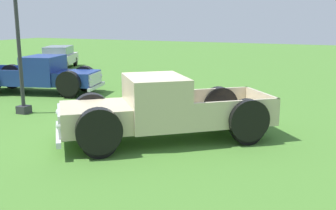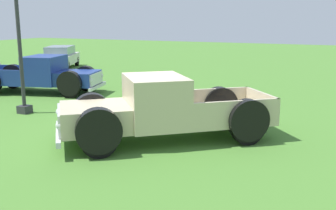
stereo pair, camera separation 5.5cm
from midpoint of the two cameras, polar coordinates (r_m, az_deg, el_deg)
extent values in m
plane|color=#477A2D|center=(10.93, -2.80, -3.74)|extent=(80.00, 80.00, 0.00)
cube|color=#C6B793|center=(9.68, -10.29, -1.75)|extent=(2.28, 2.27, 0.59)
cube|color=silver|center=(9.65, -15.16, -2.03)|extent=(1.16, 0.99, 0.49)
sphere|color=silver|center=(9.02, -15.01, -2.84)|extent=(0.21, 0.21, 0.21)
sphere|color=silver|center=(10.28, -15.07, -0.99)|extent=(0.21, 0.21, 0.21)
cube|color=#C6B793|center=(9.84, -1.64, 0.59)|extent=(2.27, 2.22, 1.23)
cube|color=#8C9EA8|center=(9.66, -5.42, 1.95)|extent=(1.21, 1.02, 0.54)
cube|color=#C6B793|center=(10.53, 8.05, -1.88)|extent=(2.81, 2.87, 0.11)
cube|color=#C6B793|center=(9.70, 10.08, -1.08)|extent=(1.51, 1.78, 0.59)
cube|color=#C6B793|center=(11.22, 6.40, 0.87)|extent=(1.51, 1.78, 0.59)
cube|color=#C6B793|center=(10.92, 13.33, 0.29)|extent=(1.43, 1.21, 0.59)
cylinder|color=black|center=(8.90, -9.70, -4.96)|extent=(0.70, 0.78, 0.81)
cylinder|color=#B7B7BC|center=(8.89, -9.69, -4.98)|extent=(0.41, 0.41, 0.33)
cylinder|color=black|center=(8.84, -9.75, -3.69)|extent=(0.89, 0.98, 1.03)
cylinder|color=black|center=(10.62, -10.66, -2.15)|extent=(0.70, 0.78, 0.81)
cylinder|color=#B7B7BC|center=(10.63, -10.66, -2.13)|extent=(0.41, 0.41, 0.33)
cylinder|color=black|center=(10.58, -10.70, -1.07)|extent=(0.89, 0.98, 1.03)
cylinder|color=black|center=(9.87, 11.52, -3.30)|extent=(0.70, 0.78, 0.81)
cylinder|color=#B7B7BC|center=(9.86, 11.54, -3.32)|extent=(0.41, 0.41, 0.33)
cylinder|color=black|center=(9.82, 11.57, -2.15)|extent=(0.89, 0.98, 1.03)
cylinder|color=black|center=(11.45, 7.52, -0.99)|extent=(0.70, 0.78, 0.81)
cylinder|color=#B7B7BC|center=(11.46, 7.50, -0.98)|extent=(0.41, 0.41, 0.33)
cylinder|color=black|center=(11.40, 7.54, 0.02)|extent=(0.89, 0.98, 1.03)
cube|color=silver|center=(9.74, -15.30, -3.96)|extent=(1.57, 1.33, 0.13)
cube|color=navy|center=(16.47, -12.69, 3.78)|extent=(1.86, 1.85, 0.55)
cube|color=silver|center=(16.19, -10.16, 3.75)|extent=(1.34, 0.41, 0.46)
sphere|color=silver|center=(16.76, -9.52, 4.15)|extent=(0.20, 0.20, 0.20)
sphere|color=silver|center=(15.63, -10.99, 3.51)|extent=(0.20, 0.20, 0.20)
cube|color=navy|center=(17.02, -17.13, 4.83)|extent=(1.96, 1.69, 1.15)
cube|color=#8C9EA8|center=(16.72, -15.31, 5.69)|extent=(1.41, 0.41, 0.51)
cube|color=navy|center=(17.92, -21.91, 3.13)|extent=(2.16, 2.47, 0.10)
cube|color=navy|center=(18.55, -20.71, 4.53)|extent=(0.62, 2.06, 0.55)
cylinder|color=black|center=(17.28, -11.59, 3.30)|extent=(0.41, 0.79, 0.76)
cylinder|color=#B7B7BC|center=(17.29, -11.58, 3.30)|extent=(0.31, 0.36, 0.31)
cylinder|color=black|center=(17.26, -11.62, 3.93)|extent=(0.52, 1.00, 0.96)
cylinder|color=black|center=(15.75, -13.80, 2.32)|extent=(0.41, 0.79, 0.76)
cylinder|color=#B7B7BC|center=(15.74, -13.82, 2.32)|extent=(0.31, 0.36, 0.31)
cylinder|color=black|center=(15.72, -13.84, 3.02)|extent=(0.52, 1.00, 0.96)
cylinder|color=black|center=(18.77, -21.21, 3.41)|extent=(0.41, 0.79, 0.76)
cylinder|color=#B7B7BC|center=(18.78, -21.20, 3.42)|extent=(0.31, 0.36, 0.31)
cylinder|color=black|center=(18.74, -21.26, 3.99)|extent=(0.52, 1.00, 0.96)
cube|color=silver|center=(16.23, -9.98, 2.65)|extent=(1.79, 0.57, 0.12)
cube|color=silver|center=(25.33, -15.17, 6.36)|extent=(4.36, 3.27, 0.55)
cube|color=#7F939E|center=(25.42, -15.17, 7.58)|extent=(2.65, 2.25, 0.51)
cylinder|color=black|center=(23.86, -14.18, 5.41)|extent=(0.61, 0.42, 0.59)
cylinder|color=black|center=(24.22, -17.59, 5.31)|extent=(0.61, 0.42, 0.59)
cylinder|color=black|center=(26.53, -12.90, 6.14)|extent=(0.61, 0.42, 0.59)
cylinder|color=black|center=(26.86, -15.99, 6.04)|extent=(0.61, 0.42, 0.59)
cube|color=#2D2D33|center=(13.73, -19.76, -0.59)|extent=(0.36, 0.36, 0.25)
cylinder|color=#2D2D33|center=(13.45, -20.39, 7.88)|extent=(0.12, 0.12, 3.82)
camera|label=1|loc=(0.03, -89.84, 0.04)|focal=42.48mm
camera|label=2|loc=(0.03, 90.16, -0.04)|focal=42.48mm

